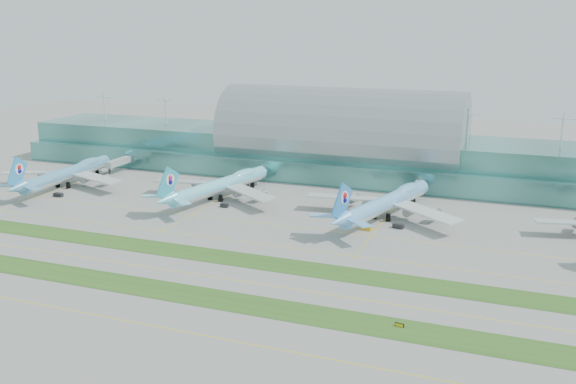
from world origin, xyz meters
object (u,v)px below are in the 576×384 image
at_px(terminal, 341,146).
at_px(airliner_b, 221,184).
at_px(airliner_a, 68,173).
at_px(airliner_c, 387,202).
at_px(taxiway_sign_east, 399,325).

distance_m(terminal, airliner_b, 71.81).
xyz_separation_m(airliner_a, airliner_c, (149.39, 2.93, 0.17)).
bearing_deg(taxiway_sign_east, airliner_a, 164.15).
distance_m(airliner_b, taxiway_sign_east, 134.00).
bearing_deg(airliner_c, terminal, 136.15).
height_order(airliner_b, airliner_c, airliner_c).
xyz_separation_m(airliner_b, taxiway_sign_east, (95.99, -93.33, -5.71)).
relative_size(terminal, airliner_c, 4.62).
distance_m(airliner_c, taxiway_sign_east, 94.19).
xyz_separation_m(airliner_b, airliner_c, (72.76, -2.24, 0.16)).
xyz_separation_m(terminal, airliner_c, (37.54, -64.30, -7.85)).
relative_size(airliner_a, airliner_c, 0.99).
height_order(terminal, airliner_c, terminal).
bearing_deg(taxiway_sign_east, terminal, 122.56).
height_order(airliner_a, airliner_b, airliner_b).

